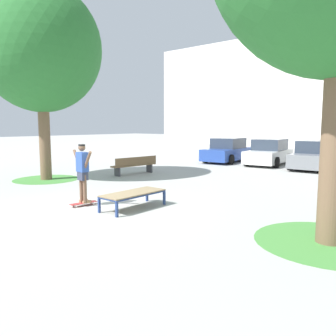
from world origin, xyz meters
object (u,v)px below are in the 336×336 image
tree_near_left (41,49)px  car_grey (314,156)px  skateboard (84,203)px  car_blue (228,151)px  park_bench (135,165)px  car_white (269,153)px  skate_box (133,194)px  skater (83,169)px

tree_near_left → car_grey: (7.57, 11.18, -4.74)m
skateboard → car_blue: car_blue is taller
skateboard → park_bench: (-3.50, 5.46, 0.37)m
car_blue → car_grey: size_ratio=1.00×
skateboard → tree_near_left: tree_near_left is taller
tree_near_left → car_blue: size_ratio=1.85×
car_white → car_blue: bearing=-175.4°
skateboard → skate_box: bearing=28.1°
skater → car_grey: bearing=80.1°
park_bench → tree_near_left: bearing=-116.6°
tree_near_left → car_grey: bearing=55.9°
skate_box → skater: (-1.33, -0.71, 0.66)m
park_bench → skate_box: bearing=-44.5°
car_blue → park_bench: car_blue is taller
skate_box → car_blue: car_blue is taller
skater → tree_near_left: bearing=160.1°
skateboard → tree_near_left: bearing=160.1°
tree_near_left → car_blue: tree_near_left is taller
skater → car_blue: size_ratio=0.39×
skate_box → tree_near_left: tree_near_left is taller
skate_box → car_blue: size_ratio=0.44×
skate_box → car_grey: (0.96, 12.39, 0.28)m
tree_near_left → skater: bearing=-19.9°
car_white → park_bench: bearing=-111.4°
skater → park_bench: bearing=122.7°
skater → car_grey: size_ratio=0.39×
car_white → park_bench: (-3.12, -7.94, -0.24)m
skater → tree_near_left: tree_near_left is taller
skateboard → park_bench: park_bench is taller
car_blue → car_white: size_ratio=1.00×
skater → tree_near_left: 7.10m
tree_near_left → car_white: tree_near_left is taller
car_blue → skater: bearing=-76.9°
tree_near_left → skateboard: bearing=-19.9°
park_bench → car_blue: bearing=86.7°
skateboard → car_white: (-0.38, 13.40, 0.61)m
skate_box → car_white: 12.81m
skater → skate_box: bearing=28.0°
skate_box → car_grey: size_ratio=0.44×
skateboard → skater: bearing=83.1°
car_blue → car_white: 2.68m
skate_box → car_white: car_white is taller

